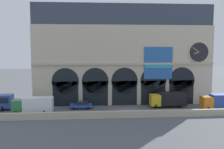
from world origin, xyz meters
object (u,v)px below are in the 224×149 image
Objects in this scene: car_midwest at (81,105)px; box_truck_mideast at (168,99)px; box_truck_east at (220,101)px; box_truck_west at (34,105)px.

box_truck_mideast is (18.23, 0.00, 0.90)m from car_midwest.
car_midwest is 18.25m from box_truck_mideast.
box_truck_east is at bearing -5.70° from car_midwest.
box_truck_mideast is at bearing 6.63° from box_truck_west.
box_truck_west is 1.70× the size of car_midwest.
box_truck_west is at bearing -160.47° from car_midwest.
box_truck_east is (36.95, 0.34, 0.00)m from box_truck_west.
box_truck_west and box_truck_east have the same top height.
box_truck_west is 1.00× the size of box_truck_east.
box_truck_east is at bearing 0.53° from box_truck_west.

